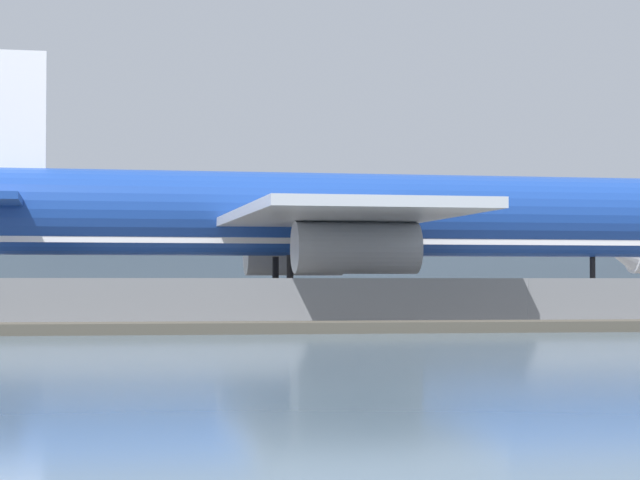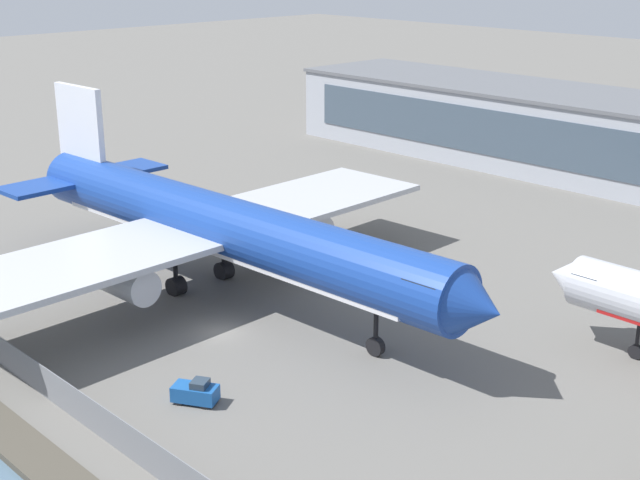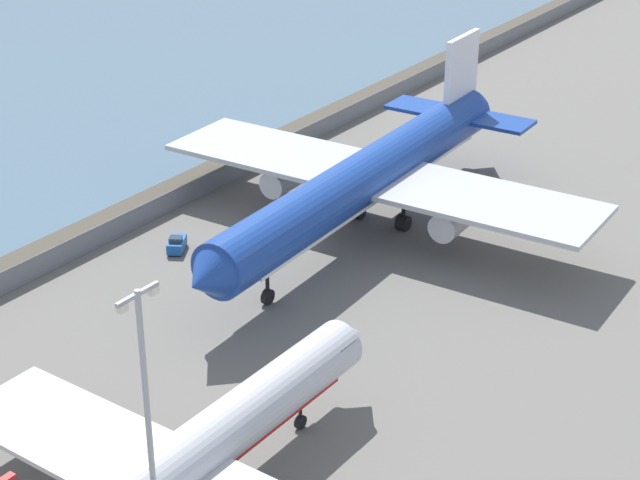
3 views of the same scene
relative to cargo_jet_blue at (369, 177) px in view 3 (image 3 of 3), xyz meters
The scene contains 7 objects.
ground_plane 11.01m from the cargo_jet_blue, 37.41° to the right, with size 500.00×500.00×0.00m, color #66635E.
shoreline_seawall 27.55m from the cargo_jet_blue, 74.79° to the right, with size 320.00×3.00×0.50m.
perimeter_fence 23.12m from the cargo_jet_blue, 71.79° to the right, with size 280.00×0.10×2.49m.
cargo_jet_blue is the anchor object (origin of this frame).
passenger_jet_silver 49.61m from the cargo_jet_blue, 17.63° to the left, with size 42.39×35.99×12.76m.
baggage_tug 21.61m from the cargo_jet_blue, 42.36° to the right, with size 3.57×3.00×1.80m.
apron_light_mast_apron_west 57.47m from the cargo_jet_blue, 19.57° to the left, with size 3.20×0.40×22.63m.
Camera 3 is at (82.75, 61.59, 50.07)m, focal length 60.00 mm.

